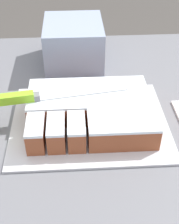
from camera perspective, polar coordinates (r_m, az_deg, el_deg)
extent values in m
cube|color=silver|center=(0.79, 0.00, -1.86)|extent=(0.39, 0.31, 0.01)
cube|color=#994C2D|center=(0.81, -0.19, 1.81)|extent=(0.31, 0.13, 0.05)
cube|color=white|center=(0.79, -0.19, 3.54)|extent=(0.31, 0.13, 0.01)
cube|color=#994C2D|center=(0.73, 6.03, -3.32)|extent=(0.16, 0.09, 0.05)
cube|color=white|center=(0.71, 6.19, -1.53)|extent=(0.16, 0.09, 0.01)
cube|color=#994C2D|center=(0.73, -9.74, -4.08)|extent=(0.04, 0.08, 0.05)
cube|color=white|center=(0.71, -10.00, -2.30)|extent=(0.04, 0.08, 0.01)
cube|color=#994C2D|center=(0.72, -6.07, -3.97)|extent=(0.04, 0.08, 0.05)
cube|color=white|center=(0.70, -6.24, -2.17)|extent=(0.04, 0.08, 0.01)
cube|color=#994C2D|center=(0.72, -2.37, -3.84)|extent=(0.04, 0.08, 0.05)
cube|color=white|center=(0.70, -2.44, -2.03)|extent=(0.04, 0.08, 0.01)
cube|color=silver|center=(0.78, -1.40, 3.47)|extent=(0.24, 0.06, 0.00)
cube|color=slate|center=(0.77, -9.67, 2.78)|extent=(0.02, 0.02, 0.02)
cube|color=#8CCC26|center=(0.77, -14.52, 2.33)|extent=(0.12, 0.04, 0.02)
cube|color=#8C99B2|center=(1.02, -2.92, 12.50)|extent=(0.18, 0.20, 0.13)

